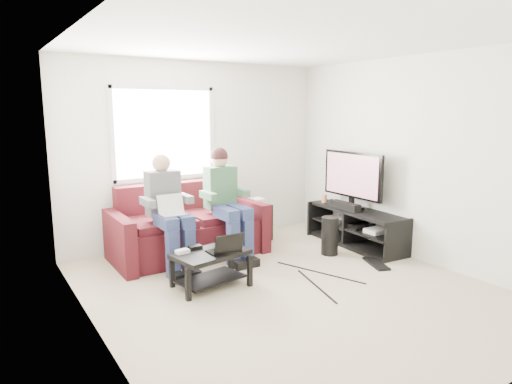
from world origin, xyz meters
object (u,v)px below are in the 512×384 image
Objects in this scene: subwoofer at (330,236)px; tv at (352,177)px; tv_stand at (356,229)px; coffee_table at (211,261)px; sofa at (187,230)px; end_table at (256,222)px.

tv is at bearing 20.17° from subwoofer.
tv_stand reaches higher than subwoofer.
coffee_table is at bearing -174.92° from subwoofer.
tv_stand is at bearing -22.40° from sofa.
tv_stand is 0.60m from subwoofer.
tv_stand is 0.76m from tv.
end_table is at bearing 138.23° from tv_stand.
tv_stand is 1.47× the size of tv.
sofa is 1.22m from coffee_table.
end_table reaches higher than coffee_table.
sofa is 2.43m from tv.
tv reaches higher than sofa.
end_table is (1.38, 1.24, -0.00)m from coffee_table.
tv_stand reaches higher than coffee_table.
end_table is at bearing 114.47° from subwoofer.
coffee_table is 0.79× the size of tv.
subwoofer is at bearing -159.83° from tv.
end_table reaches higher than tv_stand.
subwoofer is 1.18m from end_table.
subwoofer is (-0.59, -0.11, 0.02)m from tv_stand.
tv_stand is at bearing 6.53° from coffee_table.
sofa is 1.81× the size of tv.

